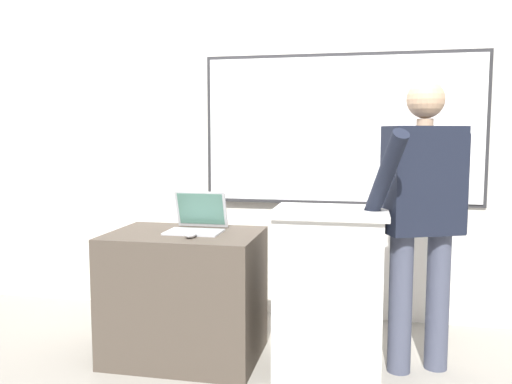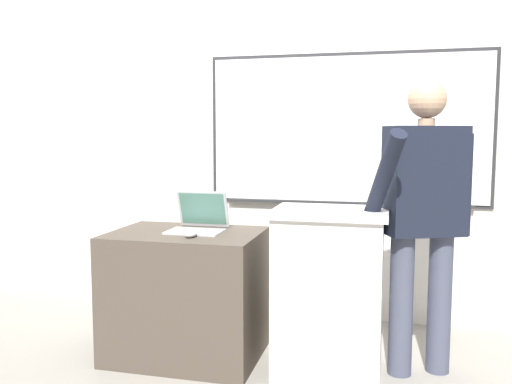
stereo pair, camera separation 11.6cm
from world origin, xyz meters
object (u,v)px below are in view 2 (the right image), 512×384
at_px(person_presenter, 424,208).
at_px(wireless_keyboard, 327,209).
at_px(laptop, 200,218).
at_px(lectern_podium, 329,292).
at_px(computer_mouse_by_laptop, 191,234).
at_px(side_desk, 186,294).

distance_m(person_presenter, wireless_keyboard, 0.54).
xyz_separation_m(person_presenter, wireless_keyboard, (-0.51, -0.19, 0.00)).
xyz_separation_m(person_presenter, laptop, (-1.30, -0.00, -0.11)).
bearing_deg(lectern_podium, wireless_keyboard, -100.48).
height_order(lectern_podium, person_presenter, person_presenter).
bearing_deg(laptop, computer_mouse_by_laptop, -82.64).
bearing_deg(computer_mouse_by_laptop, lectern_podium, 7.61).
height_order(wireless_keyboard, computer_mouse_by_laptop, wireless_keyboard).
bearing_deg(laptop, lectern_podium, -8.80).
distance_m(person_presenter, computer_mouse_by_laptop, 1.30).
bearing_deg(person_presenter, laptop, 157.37).
xyz_separation_m(side_desk, wireless_keyboard, (0.85, -0.11, 0.56)).
bearing_deg(person_presenter, computer_mouse_by_laptop, 167.52).
bearing_deg(side_desk, person_presenter, 3.56).
bearing_deg(wireless_keyboard, laptop, 166.65).
bearing_deg(lectern_podium, side_desk, 177.22).
xyz_separation_m(side_desk, person_presenter, (1.36, 0.08, 0.56)).
height_order(laptop, computer_mouse_by_laptop, laptop).
bearing_deg(side_desk, wireless_keyboard, -7.06).
bearing_deg(wireless_keyboard, side_desk, 172.94).
height_order(side_desk, laptop, laptop).
bearing_deg(lectern_podium, laptop, 171.20).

